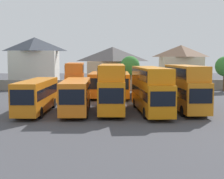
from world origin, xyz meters
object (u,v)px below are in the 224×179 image
object	(u,v)px
house_terrace_centre	(113,66)
tree_right_of_lot	(130,66)
bus_5	(186,86)
house_terrace_right	(181,65)
bus_6	(75,78)
bus_1	(37,94)
bus_3	(112,85)
house_terrace_left	(35,62)
bus_7	(99,83)
bus_8	(120,83)
bus_4	(151,87)
bus_2	(76,94)
bus_9	(147,83)

from	to	relation	value
house_terrace_centre	tree_right_of_lot	size ratio (longest dim) A/B	1.71
bus_5	house_terrace_right	bearing A→B (deg)	166.28
bus_6	tree_right_of_lot	world-z (taller)	tree_right_of_lot
bus_1	bus_3	world-z (taller)	bus_3
bus_3	house_terrace_left	bearing A→B (deg)	-153.17
bus_7	bus_8	distance (m)	3.04
bus_4	house_terrace_left	distance (m)	37.14
bus_1	bus_6	distance (m)	14.68
bus_6	tree_right_of_lot	distance (m)	15.15
bus_1	bus_8	distance (m)	16.70
bus_2	bus_4	distance (m)	7.74
bus_3	tree_right_of_lot	bearing A→B (deg)	173.70
bus_6	house_terrace_centre	world-z (taller)	house_terrace_centre
house_terrace_right	bus_6	bearing A→B (deg)	-138.21
bus_9	bus_3	bearing A→B (deg)	-23.13
bus_4	house_terrace_centre	size ratio (longest dim) A/B	1.15
bus_3	tree_right_of_lot	size ratio (longest dim) A/B	1.76
bus_5	bus_4	bearing A→B (deg)	-82.21
bus_1	house_terrace_right	xyz separation A→B (m)	(22.00, 31.70, 2.23)
bus_7	bus_9	world-z (taller)	bus_7
bus_2	house_terrace_centre	bearing A→B (deg)	171.52
bus_2	bus_8	world-z (taller)	bus_8
bus_8	house_terrace_right	distance (m)	22.00
bus_2	house_terrace_right	size ratio (longest dim) A/B	1.27
bus_4	bus_6	world-z (taller)	bus_6
tree_right_of_lot	bus_5	bearing A→B (deg)	-81.26
bus_3	bus_8	size ratio (longest dim) A/B	0.92
bus_6	bus_7	distance (m)	3.63
bus_5	bus_3	bearing A→B (deg)	-91.60
bus_5	house_terrace_right	size ratio (longest dim) A/B	1.24
bus_6	bus_3	bearing A→B (deg)	17.15
bus_6	tree_right_of_lot	bearing A→B (deg)	140.95
bus_5	bus_7	size ratio (longest dim) A/B	0.94
house_terrace_left	bus_6	bearing A→B (deg)	-61.35
bus_1	bus_2	size ratio (longest dim) A/B	1.06
bus_3	bus_8	bearing A→B (deg)	175.80
bus_7	house_terrace_left	world-z (taller)	house_terrace_left
house_terrace_centre	bus_8	bearing A→B (deg)	-87.54
house_terrace_left	house_terrace_right	size ratio (longest dim) A/B	1.18
house_terrace_left	house_terrace_right	distance (m)	28.86
bus_4	bus_9	xyz separation A→B (m)	(1.38, 14.19, -0.71)
bus_7	house_terrace_right	xyz separation A→B (m)	(15.81, 17.70, 2.16)
bus_4	tree_right_of_lot	distance (m)	26.85
bus_4	bus_7	xyz separation A→B (m)	(-5.59, 14.20, -0.65)
bus_1	tree_right_of_lot	bearing A→B (deg)	158.32
bus_7	tree_right_of_lot	xyz separation A→B (m)	(5.36, 12.61, 2.20)
bus_9	tree_right_of_lot	bearing A→B (deg)	-174.32
bus_1	house_terrace_centre	bearing A→B (deg)	166.94
house_terrace_left	bus_1	bearing A→B (deg)	-77.86
house_terrace_left	bus_2	bearing A→B (deg)	-71.15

